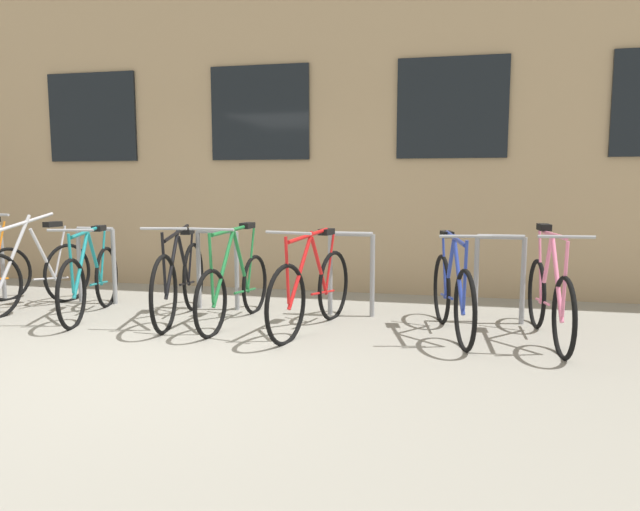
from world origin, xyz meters
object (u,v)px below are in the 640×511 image
object	(u,v)px
bicycle_green	(235,287)
bicycle_blue	(452,294)
bicycle_black	(180,281)
bicycle_red	(312,290)
bicycle_teal	(90,281)
bicycle_silver	(33,275)
bicycle_pink	(549,298)

from	to	relation	value
bicycle_green	bicycle_blue	size ratio (longest dim) A/B	1.03
bicycle_green	bicycle_black	world-z (taller)	bicycle_green
bicycle_red	bicycle_blue	bearing A→B (deg)	5.22
bicycle_teal	bicycle_blue	world-z (taller)	bicycle_blue
bicycle_green	bicycle_silver	bearing A→B (deg)	177.01
bicycle_pink	bicycle_blue	bearing A→B (deg)	178.34
bicycle_black	bicycle_silver	bearing A→B (deg)	176.98
bicycle_teal	bicycle_green	world-z (taller)	bicycle_green
bicycle_red	bicycle_black	bearing A→B (deg)	175.16
bicycle_green	bicycle_silver	xyz separation A→B (m)	(-2.41, 0.13, 0.02)
bicycle_green	bicycle_blue	distance (m)	2.12
bicycle_black	bicycle_teal	bearing A→B (deg)	-176.55
bicycle_green	bicycle_pink	bearing A→B (deg)	0.11
bicycle_black	bicycle_red	bearing A→B (deg)	-4.84
bicycle_green	bicycle_red	distance (m)	0.82
bicycle_blue	bicycle_teal	bearing A→B (deg)	-179.09
bicycle_pink	bicycle_silver	xyz separation A→B (m)	(-5.37, 0.12, 0.01)
bicycle_teal	bicycle_pink	world-z (taller)	bicycle_pink
bicycle_black	bicycle_red	size ratio (longest dim) A/B	1.02
bicycle_green	bicycle_blue	xyz separation A→B (m)	(2.12, 0.03, 0.01)
bicycle_black	bicycle_red	xyz separation A→B (m)	(1.42, -0.12, -0.01)
bicycle_pink	bicycle_blue	size ratio (longest dim) A/B	1.04
bicycle_teal	bicycle_red	world-z (taller)	bicycle_red
bicycle_green	bicycle_red	world-z (taller)	bicycle_green
bicycle_black	bicycle_blue	size ratio (longest dim) A/B	1.07
bicycle_teal	bicycle_silver	size ratio (longest dim) A/B	1.00
bicycle_green	bicycle_pink	size ratio (longest dim) A/B	0.99
bicycle_blue	bicycle_green	bearing A→B (deg)	-179.19
bicycle_black	bicycle_blue	xyz separation A→B (m)	(2.73, -0.00, -0.02)
bicycle_teal	bicycle_pink	size ratio (longest dim) A/B	0.98
bicycle_blue	bicycle_black	bearing A→B (deg)	179.98
bicycle_green	bicycle_red	bearing A→B (deg)	-6.26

